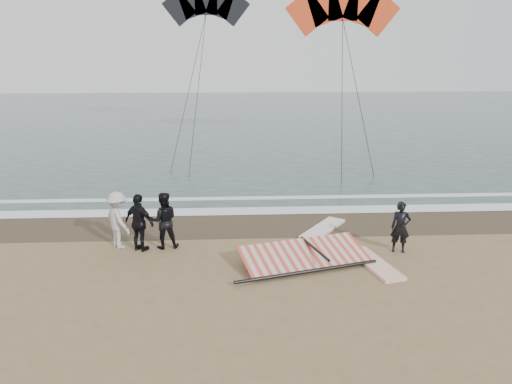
% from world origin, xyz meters
% --- Properties ---
extents(ground, '(120.00, 120.00, 0.00)m').
position_xyz_m(ground, '(0.00, 0.00, 0.00)').
color(ground, '#8C704C').
rests_on(ground, ground).
extents(sea, '(120.00, 54.00, 0.02)m').
position_xyz_m(sea, '(0.00, 33.00, 0.01)').
color(sea, '#233838').
rests_on(sea, ground).
extents(wet_sand, '(120.00, 2.80, 0.01)m').
position_xyz_m(wet_sand, '(0.00, 4.50, 0.01)').
color(wet_sand, '#4C3D2B').
rests_on(wet_sand, ground).
extents(foam_near, '(120.00, 0.90, 0.01)m').
position_xyz_m(foam_near, '(0.00, 5.90, 0.03)').
color(foam_near, white).
rests_on(foam_near, sea).
extents(foam_far, '(120.00, 0.45, 0.01)m').
position_xyz_m(foam_far, '(0.00, 7.60, 0.03)').
color(foam_far, white).
rests_on(foam_far, sea).
extents(man_main, '(0.64, 0.48, 1.57)m').
position_xyz_m(man_main, '(2.78, 1.81, 0.78)').
color(man_main, black).
rests_on(man_main, ground).
extents(board_white, '(1.17, 2.39, 0.09)m').
position_xyz_m(board_white, '(1.78, 0.87, 0.05)').
color(board_white, white).
rests_on(board_white, ground).
extents(board_cream, '(1.87, 2.27, 0.10)m').
position_xyz_m(board_cream, '(0.82, 3.77, 0.05)').
color(board_cream, white).
rests_on(board_cream, ground).
extents(trio_cluster, '(2.49, 1.40, 1.78)m').
position_xyz_m(trio_cluster, '(-5.11, 2.49, 0.89)').
color(trio_cluster, black).
rests_on(trio_cluster, ground).
extents(sail_rig, '(4.06, 2.63, 0.49)m').
position_xyz_m(sail_rig, '(-0.28, 1.23, 0.19)').
color(sail_rig, black).
rests_on(sail_rig, ground).
extents(kite_red, '(7.47, 4.42, 11.62)m').
position_xyz_m(kite_red, '(4.30, 18.26, 7.93)').
color(kite_red, '#E4401A').
rests_on(kite_red, ground).
extents(kite_dark, '(7.07, 7.91, 17.74)m').
position_xyz_m(kite_dark, '(-3.95, 26.59, 8.75)').
color(kite_dark, black).
rests_on(kite_dark, ground).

